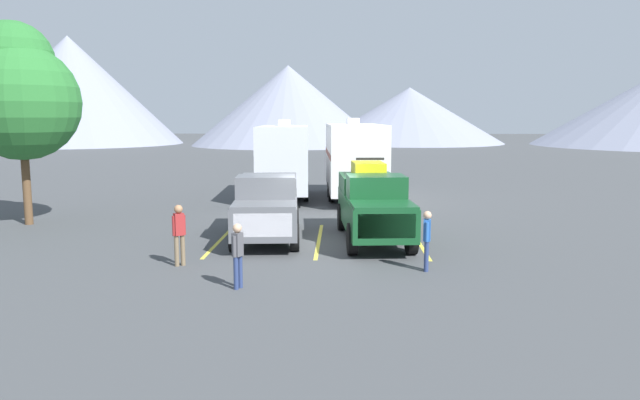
% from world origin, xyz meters
% --- Properties ---
extents(ground_plane, '(240.00, 240.00, 0.00)m').
position_xyz_m(ground_plane, '(0.00, 0.00, 0.00)').
color(ground_plane, '#3F4244').
extents(pickup_truck_a, '(2.43, 5.37, 2.17)m').
position_xyz_m(pickup_truck_a, '(-1.73, 0.75, 1.13)').
color(pickup_truck_a, '#595B60').
rests_on(pickup_truck_a, ground).
extents(pickup_truck_b, '(2.40, 5.83, 2.65)m').
position_xyz_m(pickup_truck_b, '(1.76, 0.68, 1.23)').
color(pickup_truck_b, '#144723').
rests_on(pickup_truck_b, ground).
extents(lot_stripe_a, '(0.12, 5.50, 0.01)m').
position_xyz_m(lot_stripe_a, '(-3.25, 0.49, 0.00)').
color(lot_stripe_a, gold).
rests_on(lot_stripe_a, ground).
extents(lot_stripe_b, '(0.12, 5.50, 0.01)m').
position_xyz_m(lot_stripe_b, '(0.00, 0.49, 0.00)').
color(lot_stripe_b, gold).
rests_on(lot_stripe_b, ground).
extents(lot_stripe_c, '(0.12, 5.50, 0.01)m').
position_xyz_m(lot_stripe_c, '(3.25, 0.49, 0.00)').
color(lot_stripe_c, gold).
rests_on(lot_stripe_c, ground).
extents(camper_trailer_a, '(2.73, 7.94, 3.88)m').
position_xyz_m(camper_trailer_a, '(-2.08, 10.28, 2.04)').
color(camper_trailer_a, silver).
rests_on(camper_trailer_a, ground).
extents(camper_trailer_b, '(2.97, 8.51, 3.96)m').
position_xyz_m(camper_trailer_b, '(1.37, 10.22, 2.08)').
color(camper_trailer_b, white).
rests_on(camper_trailer_b, ground).
extents(person_a, '(0.33, 0.30, 1.68)m').
position_xyz_m(person_a, '(-3.67, -3.01, 0.97)').
color(person_a, '#726047').
rests_on(person_a, ground).
extents(person_b, '(0.27, 0.32, 1.56)m').
position_xyz_m(person_b, '(-1.70, -5.11, 0.90)').
color(person_b, navy).
rests_on(person_b, ground).
extents(person_c, '(0.22, 0.35, 1.60)m').
position_xyz_m(person_c, '(2.98, -3.31, 0.92)').
color(person_c, navy).
rests_on(person_c, ground).
extents(tree_a, '(4.26, 4.26, 7.54)m').
position_xyz_m(tree_a, '(-11.15, 3.09, 4.93)').
color(tree_a, brown).
rests_on(tree_a, ground).
extents(mountain_ridge, '(120.72, 40.73, 15.56)m').
position_xyz_m(mountain_ridge, '(4.28, 67.12, 6.17)').
color(mountain_ridge, gray).
rests_on(mountain_ridge, ground).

